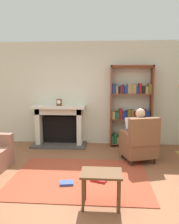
{
  "coord_description": "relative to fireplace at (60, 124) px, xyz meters",
  "views": [
    {
      "loc": [
        0.46,
        -3.52,
        1.75
      ],
      "look_at": [
        0.1,
        1.2,
        1.05
      ],
      "focal_mm": 36.58,
      "sensor_mm": 36.0,
      "label": 1
    }
  ],
  "objects": [
    {
      "name": "armchair_reading",
      "position": [
        1.93,
        -1.14,
        -0.14
      ],
      "size": [
        0.8,
        0.79,
        0.97
      ],
      "rotation": [
        0.0,
        0.0,
        3.47
      ],
      "color": "#331E14",
      "rests_on": "ground"
    },
    {
      "name": "back_wall",
      "position": [
        0.77,
        0.25,
        0.79
      ],
      "size": [
        5.6,
        0.1,
        2.7
      ],
      "primitive_type": "cube",
      "color": "silver",
      "rests_on": "ground"
    },
    {
      "name": "side_table",
      "position": [
        1.16,
        -2.89,
        -0.15
      ],
      "size": [
        0.56,
        0.39,
        0.49
      ],
      "color": "brown",
      "rests_on": "ground"
    },
    {
      "name": "fireplace",
      "position": [
        0.0,
        0.0,
        0.0
      ],
      "size": [
        1.39,
        0.64,
        1.06
      ],
      "color": "#4C4742",
      "rests_on": "ground"
    },
    {
      "name": "seated_reader",
      "position": [
        1.89,
        -1.03,
        0.06
      ],
      "size": [
        0.48,
        0.59,
        1.14
      ],
      "rotation": [
        0.0,
        0.0,
        3.47
      ],
      "color": "silver",
      "rests_on": "ground"
    },
    {
      "name": "area_rug",
      "position": [
        0.77,
        -2.0,
        -0.56
      ],
      "size": [
        2.4,
        1.8,
        0.01
      ],
      "primitive_type": "cube",
      "color": "#A5422A",
      "rests_on": "ground"
    },
    {
      "name": "scattered_books",
      "position": [
        0.96,
        -2.08,
        -0.53
      ],
      "size": [
        0.82,
        0.68,
        0.04
      ],
      "color": "red",
      "rests_on": "area_rug"
    },
    {
      "name": "mantel_clock",
      "position": [
        0.01,
        -0.1,
        0.58
      ],
      "size": [
        0.14,
        0.14,
        0.17
      ],
      "color": "brown",
      "rests_on": "fireplace"
    },
    {
      "name": "bookshelf",
      "position": [
        1.85,
        0.04,
        0.41
      ],
      "size": [
        1.07,
        0.32,
        2.07
      ],
      "color": "brown",
      "rests_on": "ground"
    },
    {
      "name": "ground",
      "position": [
        0.77,
        -2.3,
        -0.56
      ],
      "size": [
        14.0,
        14.0,
        0.0
      ],
      "primitive_type": "plane",
      "color": "brown"
    }
  ]
}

